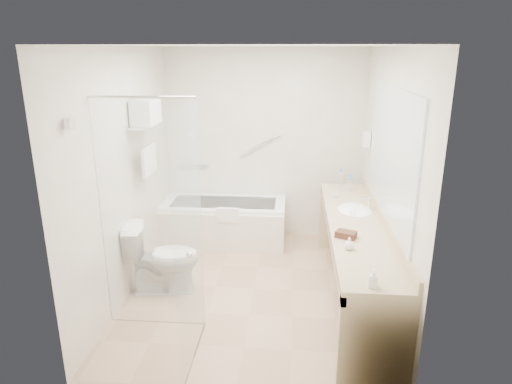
# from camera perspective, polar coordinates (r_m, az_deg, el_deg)

# --- Properties ---
(floor) EXTENTS (3.20, 3.20, 0.00)m
(floor) POSITION_cam_1_polar(r_m,az_deg,el_deg) (5.03, -0.29, -11.97)
(floor) COLOR tan
(floor) RESTS_ON ground
(ceiling) EXTENTS (2.60, 3.20, 0.10)m
(ceiling) POSITION_cam_1_polar(r_m,az_deg,el_deg) (4.38, -0.34, 17.82)
(ceiling) COLOR white
(ceiling) RESTS_ON wall_back
(wall_back) EXTENTS (2.60, 0.10, 2.50)m
(wall_back) POSITION_cam_1_polar(r_m,az_deg,el_deg) (6.10, 1.01, 5.92)
(wall_back) COLOR beige
(wall_back) RESTS_ON ground
(wall_front) EXTENTS (2.60, 0.10, 2.50)m
(wall_front) POSITION_cam_1_polar(r_m,az_deg,el_deg) (3.05, -2.97, -6.27)
(wall_front) COLOR beige
(wall_front) RESTS_ON ground
(wall_left) EXTENTS (0.10, 3.20, 2.50)m
(wall_left) POSITION_cam_1_polar(r_m,az_deg,el_deg) (4.84, -15.86, 2.14)
(wall_left) COLOR beige
(wall_left) RESTS_ON ground
(wall_right) EXTENTS (0.10, 3.20, 2.50)m
(wall_right) POSITION_cam_1_polar(r_m,az_deg,el_deg) (4.62, 15.96, 1.44)
(wall_right) COLOR beige
(wall_right) RESTS_ON ground
(bathtub) EXTENTS (1.60, 0.73, 0.59)m
(bathtub) POSITION_cam_1_polar(r_m,az_deg,el_deg) (6.08, -3.97, -3.73)
(bathtub) COLOR white
(bathtub) RESTS_ON floor
(grab_bar_short) EXTENTS (0.40, 0.03, 0.03)m
(grab_bar_short) POSITION_cam_1_polar(r_m,az_deg,el_deg) (6.26, -7.75, 3.25)
(grab_bar_short) COLOR silver
(grab_bar_short) RESTS_ON wall_back
(grab_bar_long) EXTENTS (0.53, 0.03, 0.33)m
(grab_bar_long) POSITION_cam_1_polar(r_m,az_deg,el_deg) (6.06, 0.52, 5.85)
(grab_bar_long) COLOR silver
(grab_bar_long) RESTS_ON wall_back
(shower_enclosure) EXTENTS (0.96, 0.91, 2.11)m
(shower_enclosure) POSITION_cam_1_polar(r_m,az_deg,el_deg) (3.85, -10.95, -4.32)
(shower_enclosure) COLOR silver
(shower_enclosure) RESTS_ON floor
(towel_shelf) EXTENTS (0.24, 0.55, 0.81)m
(towel_shelf) POSITION_cam_1_polar(r_m,az_deg,el_deg) (5.01, -13.56, 8.75)
(towel_shelf) COLOR silver
(towel_shelf) RESTS_ON wall_left
(vanity_counter) EXTENTS (0.55, 2.70, 0.95)m
(vanity_counter) POSITION_cam_1_polar(r_m,az_deg,el_deg) (4.64, 12.31, -6.23)
(vanity_counter) COLOR tan
(vanity_counter) RESTS_ON floor
(sink) EXTENTS (0.40, 0.52, 0.14)m
(sink) POSITION_cam_1_polar(r_m,az_deg,el_deg) (4.95, 12.23, -2.47)
(sink) COLOR white
(sink) RESTS_ON vanity_counter
(faucet) EXTENTS (0.03, 0.03, 0.14)m
(faucet) POSITION_cam_1_polar(r_m,az_deg,el_deg) (4.93, 13.99, -1.30)
(faucet) COLOR silver
(faucet) RESTS_ON vanity_counter
(mirror) EXTENTS (0.02, 2.00, 1.20)m
(mirror) POSITION_cam_1_polar(r_m,az_deg,el_deg) (4.41, 16.51, 4.65)
(mirror) COLOR silver
(mirror) RESTS_ON wall_right
(hairdryer_unit) EXTENTS (0.08, 0.10, 0.18)m
(hairdryer_unit) POSITION_cam_1_polar(r_m,az_deg,el_deg) (5.58, 13.65, 6.42)
(hairdryer_unit) COLOR silver
(hairdryer_unit) RESTS_ON wall_right
(toilet) EXTENTS (0.82, 0.54, 0.75)m
(toilet) POSITION_cam_1_polar(r_m,az_deg,el_deg) (4.93, -11.57, -8.11)
(toilet) COLOR white
(toilet) RESTS_ON floor
(amenity_basket) EXTENTS (0.21, 0.18, 0.06)m
(amenity_basket) POSITION_cam_1_polar(r_m,az_deg,el_deg) (4.20, 11.18, -5.22)
(amenity_basket) COLOR #4B2B1B
(amenity_basket) RESTS_ON vanity_counter
(soap_bottle_a) EXTENTS (0.08, 0.15, 0.06)m
(soap_bottle_a) POSITION_cam_1_polar(r_m,az_deg,el_deg) (3.42, 14.40, -10.93)
(soap_bottle_a) COLOR silver
(soap_bottle_a) RESTS_ON vanity_counter
(soap_bottle_b) EXTENTS (0.09, 0.12, 0.08)m
(soap_bottle_b) POSITION_cam_1_polar(r_m,az_deg,el_deg) (3.96, 11.56, -6.48)
(soap_bottle_b) COLOR silver
(soap_bottle_b) RESTS_ON vanity_counter
(water_bottle_left) EXTENTS (0.07, 0.07, 0.21)m
(water_bottle_left) POSITION_cam_1_polar(r_m,az_deg,el_deg) (5.70, 10.55, 1.66)
(water_bottle_left) COLOR silver
(water_bottle_left) RESTS_ON vanity_counter
(water_bottle_mid) EXTENTS (0.06, 0.06, 0.19)m
(water_bottle_mid) POSITION_cam_1_polar(r_m,az_deg,el_deg) (5.55, 11.55, 1.07)
(water_bottle_mid) COLOR silver
(water_bottle_mid) RESTS_ON vanity_counter
(water_bottle_right) EXTENTS (0.05, 0.05, 0.17)m
(water_bottle_right) POSITION_cam_1_polar(r_m,az_deg,el_deg) (5.51, 11.61, 0.84)
(water_bottle_right) COLOR silver
(water_bottle_right) RESTS_ON vanity_counter
(drinking_glass_near) EXTENTS (0.09, 0.09, 0.09)m
(drinking_glass_near) POSITION_cam_1_polar(r_m,az_deg,el_deg) (5.27, 9.95, -0.23)
(drinking_glass_near) COLOR silver
(drinking_glass_near) RESTS_ON vanity_counter
(drinking_glass_far) EXTENTS (0.08, 0.08, 0.09)m
(drinking_glass_far) POSITION_cam_1_polar(r_m,az_deg,el_deg) (4.71, 11.99, -2.53)
(drinking_glass_far) COLOR silver
(drinking_glass_far) RESTS_ON vanity_counter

